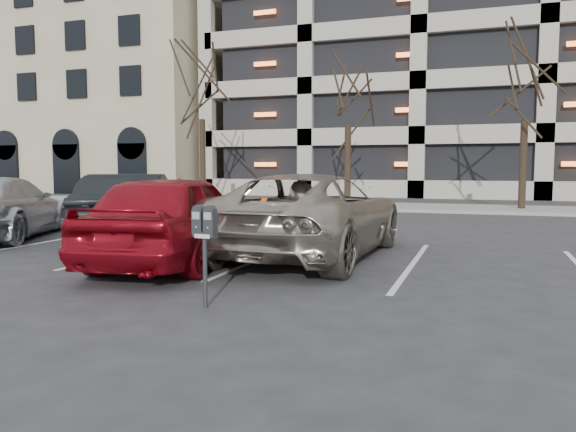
% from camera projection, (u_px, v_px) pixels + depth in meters
% --- Properties ---
extents(ground, '(140.00, 140.00, 0.00)m').
position_uv_depth(ground, '(298.00, 285.00, 8.31)').
color(ground, '#28282B').
rests_on(ground, ground).
extents(sidewalk, '(80.00, 4.00, 0.12)m').
position_uv_depth(sidewalk, '(418.00, 207.00, 23.36)').
color(sidewalk, gray).
rests_on(sidewalk, ground).
extents(stall_lines, '(16.90, 5.20, 0.00)m').
position_uv_depth(stall_lines, '(267.00, 256.00, 10.94)').
color(stall_lines, silver).
rests_on(stall_lines, ground).
extents(office_building, '(26.00, 16.20, 15.00)m').
position_uv_depth(office_building, '(83.00, 95.00, 44.99)').
color(office_building, tan).
rests_on(office_building, ground).
extents(tree_a, '(3.89, 3.89, 8.83)m').
position_uv_depth(tree_a, '(201.00, 67.00, 26.09)').
color(tree_a, black).
rests_on(tree_a, ground).
extents(tree_b, '(3.47, 3.47, 7.89)m').
position_uv_depth(tree_b, '(349.00, 74.00, 23.85)').
color(tree_b, black).
rests_on(tree_b, ground).
extents(tree_c, '(3.48, 3.48, 7.92)m').
position_uv_depth(tree_c, '(527.00, 63.00, 21.56)').
color(tree_c, black).
rests_on(tree_c, ground).
extents(parking_meter, '(0.33, 0.16, 1.25)m').
position_uv_depth(parking_meter, '(205.00, 231.00, 6.86)').
color(parking_meter, black).
rests_on(parking_meter, ground).
extents(suv_silver, '(2.85, 5.88, 1.62)m').
position_uv_depth(suv_silver, '(310.00, 215.00, 10.95)').
color(suv_silver, '#A9A090').
rests_on(suv_silver, ground).
extents(car_red, '(2.67, 5.09, 1.65)m').
position_uv_depth(car_red, '(176.00, 218.00, 10.06)').
color(car_red, maroon).
rests_on(car_red, ground).
extents(car_dark, '(3.43, 5.05, 1.58)m').
position_uv_depth(car_dark, '(131.00, 207.00, 13.47)').
color(car_dark, black).
rests_on(car_dark, ground).
extents(car_silver, '(4.07, 5.60, 1.51)m').
position_uv_depth(car_silver, '(0.00, 208.00, 13.62)').
color(car_silver, '#B2B5BA').
rests_on(car_silver, ground).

